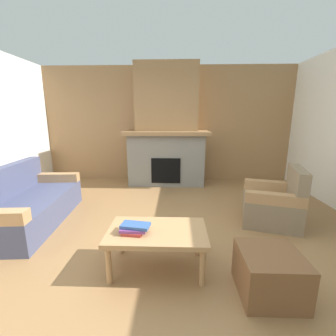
# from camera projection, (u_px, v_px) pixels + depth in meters

# --- Properties ---
(ground) EXTENTS (9.00, 9.00, 0.00)m
(ground) POSITION_uv_depth(u_px,v_px,m) (158.00, 241.00, 2.86)
(ground) COLOR olive
(wall_back_wood_panel) EXTENTS (6.00, 0.12, 2.70)m
(wall_back_wood_panel) POSITION_uv_depth(u_px,v_px,m) (167.00, 125.00, 5.48)
(wall_back_wood_panel) COLOR #997047
(wall_back_wood_panel) RESTS_ON ground
(fireplace) EXTENTS (1.90, 0.82, 2.70)m
(fireplace) POSITION_uv_depth(u_px,v_px,m) (167.00, 134.00, 5.16)
(fireplace) COLOR gray
(fireplace) RESTS_ON ground
(couch) EXTENTS (0.98, 1.86, 0.85)m
(couch) POSITION_uv_depth(u_px,v_px,m) (27.00, 205.00, 3.30)
(couch) COLOR #474C6B
(couch) RESTS_ON ground
(armchair) EXTENTS (0.94, 0.94, 0.85)m
(armchair) POSITION_uv_depth(u_px,v_px,m) (274.00, 204.00, 3.32)
(armchair) COLOR #847056
(armchair) RESTS_ON ground
(coffee_table) EXTENTS (1.00, 0.60, 0.43)m
(coffee_table) POSITION_uv_depth(u_px,v_px,m) (157.00, 235.00, 2.29)
(coffee_table) COLOR tan
(coffee_table) RESTS_ON ground
(ottoman) EXTENTS (0.52, 0.52, 0.40)m
(ottoman) POSITION_uv_depth(u_px,v_px,m) (269.00, 273.00, 1.99)
(ottoman) COLOR brown
(ottoman) RESTS_ON ground
(book_stack_near_edge) EXTENTS (0.30, 0.22, 0.09)m
(book_stack_near_edge) POSITION_uv_depth(u_px,v_px,m) (134.00, 228.00, 2.22)
(book_stack_near_edge) COLOR #B23833
(book_stack_near_edge) RESTS_ON coffee_table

